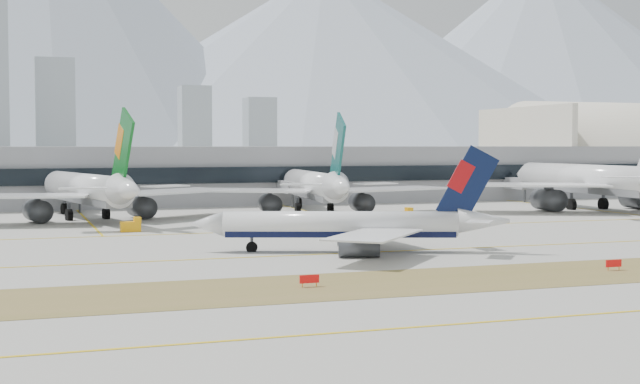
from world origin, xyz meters
name	(u,v)px	position (x,y,z in m)	size (l,w,h in m)	color
ground	(371,248)	(0.00, 0.00, 0.00)	(3000.00, 3000.00, 0.00)	#99988F
apron_markings	(593,312)	(0.00, -53.95, 0.02)	(360.00, 122.22, 0.06)	olive
taxiing_airliner	(352,226)	(-4.37, -3.69, 3.75)	(44.69, 37.89, 15.53)	white
widebody_eva	(89,191)	(-35.70, 64.89, 5.99)	(61.89, 61.48, 22.53)	white
widebody_cathay	(315,187)	(13.96, 67.07, 5.91)	(61.95, 61.00, 22.22)	white
widebody_china_air	(591,181)	(79.36, 56.17, 6.79)	(71.65, 70.08, 25.56)	white
terminal	(210,174)	(0.00, 114.84, 7.50)	(280.00, 43.10, 15.00)	gray
hangar	(634,189)	(154.56, 135.00, 0.14)	(91.00, 60.00, 60.00)	silver
hold_sign_left	(309,279)	(-20.22, -32.00, 0.88)	(2.20, 0.15, 1.35)	red
hold_sign_right	(614,263)	(18.94, -32.00, 0.88)	(2.20, 0.15, 1.35)	red
gse_c	(404,215)	(25.18, 43.37, 1.05)	(3.55, 2.00, 2.60)	#F6A50C
gse_b	(131,226)	(-30.61, 37.03, 1.05)	(3.55, 2.00, 2.60)	#F6A50C
mountain_ridge	(65,44)	(33.00, 1404.14, 181.85)	(2830.00, 1120.00, 470.00)	#9EA8B7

